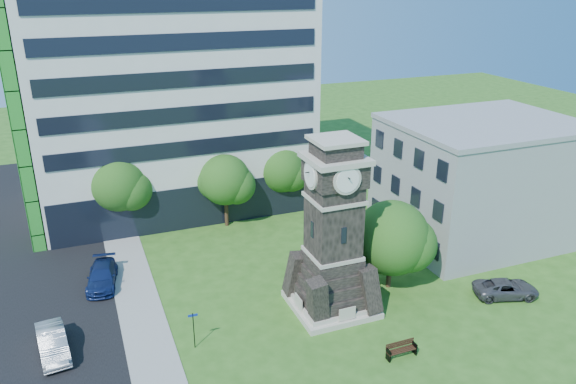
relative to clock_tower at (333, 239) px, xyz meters
name	(u,v)px	position (x,y,z in m)	size (l,w,h in m)	color
ground	(302,332)	(-3.00, -2.00, -5.28)	(160.00, 160.00, 0.00)	#2C5B1A
sidewalk	(143,321)	(-12.50, 3.00, -5.25)	(3.00, 70.00, 0.06)	gray
street	(4,350)	(-21.00, 3.00, -5.27)	(14.00, 80.00, 0.02)	black
clock_tower	(333,239)	(0.00, 0.00, 0.00)	(5.40, 5.40, 12.22)	beige
office_tall	(166,60)	(-6.20, 23.84, 8.94)	(26.20, 15.11, 28.60)	silver
office_low	(480,179)	(16.97, 6.00, -0.07)	(15.20, 12.20, 10.40)	gray
car_street_mid	(53,343)	(-18.06, 1.53, -4.52)	(1.60, 4.60, 1.52)	#9EA2A6
car_street_north	(102,276)	(-14.61, 8.96, -4.56)	(2.01, 4.95, 1.44)	navy
car_east_lot	(506,288)	(12.32, -3.39, -4.64)	(2.11, 4.58, 1.27)	#46454A
park_bench	(401,349)	(1.58, -6.52, -4.74)	(1.96, 0.52, 1.01)	black
street_sign	(194,326)	(-9.88, -1.06, -3.73)	(0.60, 0.06, 2.49)	black
tree_nw	(119,185)	(-12.12, 17.38, -0.61)	(5.39, 4.90, 7.32)	#332114
tree_nc	(226,182)	(-2.99, 15.89, -0.97)	(5.07, 4.60, 6.80)	#332114
tree_ne	(281,170)	(2.96, 17.48, -1.15)	(5.15, 4.68, 6.65)	#332114
tree_east	(392,240)	(5.24, 0.89, -1.42)	(6.04, 5.49, 6.76)	#332114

